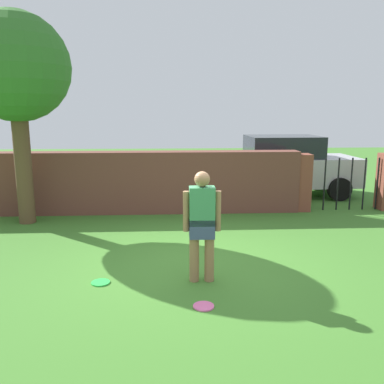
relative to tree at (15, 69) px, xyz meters
name	(u,v)px	position (x,y,z in m)	size (l,w,h in m)	color
ground_plane	(192,266)	(3.50, -2.78, -3.27)	(40.00, 40.00, 0.00)	#3D7528
brick_wall	(122,183)	(2.00, 0.78, -2.53)	(8.51, 0.50, 1.48)	brown
tree	(15,69)	(0.00, 0.00, 0.00)	(2.26, 2.26, 4.45)	brown
person	(202,222)	(3.61, -3.36, -2.37)	(0.54, 0.22, 1.62)	#9E704C
fence_gate	(345,182)	(7.46, 0.78, -2.57)	(2.65, 0.44, 1.40)	brown
car	(282,166)	(6.38, 2.60, -2.41)	(4.26, 2.04, 1.72)	#B7B7BC
frisbee_green	(101,282)	(2.14, -3.37, -3.26)	(0.27, 0.27, 0.02)	green
frisbee_pink	(204,306)	(3.57, -4.18, -3.26)	(0.27, 0.27, 0.02)	pink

